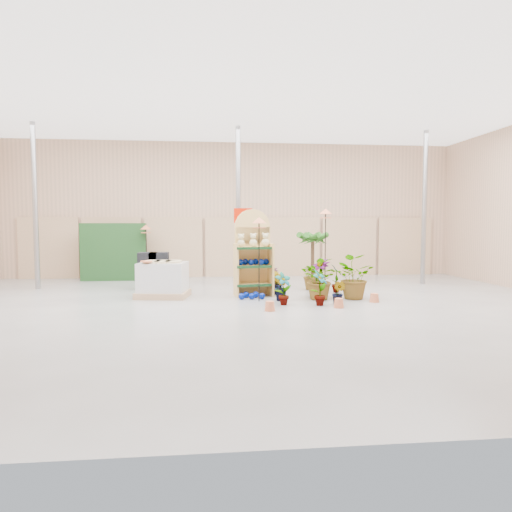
% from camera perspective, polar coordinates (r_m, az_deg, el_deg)
% --- Properties ---
extents(room, '(15.20, 12.10, 4.70)m').
position_cam_1_polar(room, '(10.37, -1.32, 6.46)').
color(room, gray).
rests_on(room, ground).
extents(display_shelf, '(0.97, 0.69, 2.14)m').
position_cam_1_polar(display_shelf, '(11.29, -0.39, -0.01)').
color(display_shelf, tan).
rests_on(display_shelf, ground).
extents(teddy_bears, '(0.79, 0.20, 0.33)m').
position_cam_1_polar(teddy_bears, '(11.17, -0.23, 1.88)').
color(teddy_bears, '#C3B886').
rests_on(teddy_bears, display_shelf).
extents(gazing_balls_shelf, '(0.79, 0.27, 0.15)m').
position_cam_1_polar(gazing_balls_shelf, '(11.18, -0.33, -0.75)').
color(gazing_balls_shelf, '#01157E').
rests_on(gazing_balls_shelf, display_shelf).
extents(gazing_balls_floor, '(0.63, 0.39, 0.15)m').
position_cam_1_polar(gazing_balls_floor, '(10.85, -0.58, -4.98)').
color(gazing_balls_floor, '#01157E').
rests_on(gazing_balls_floor, ground).
extents(pallet_stack, '(1.33, 1.16, 0.88)m').
position_cam_1_polar(pallet_stack, '(11.28, -11.54, -2.90)').
color(pallet_stack, tan).
rests_on(pallet_stack, ground).
extents(charcoal_planters, '(0.80, 0.50, 1.00)m').
position_cam_1_polar(charcoal_planters, '(12.71, -12.67, -1.82)').
color(charcoal_planters, black).
rests_on(charcoal_planters, ground).
extents(trellis_stock, '(2.00, 0.30, 1.80)m').
position_cam_1_polar(trellis_stock, '(14.95, -17.35, 0.49)').
color(trellis_stock, '#183D18').
rests_on(trellis_stock, ground).
extents(offer_sign, '(0.50, 0.08, 2.20)m').
position_cam_1_polar(offer_sign, '(12.44, -1.62, 3.09)').
color(offer_sign, gray).
rests_on(offer_sign, ground).
extents(bird_table_front, '(0.34, 0.34, 1.93)m').
position_cam_1_polar(bird_table_front, '(10.36, 0.39, 4.12)').
color(bird_table_front, black).
rests_on(bird_table_front, ground).
extents(bird_table_right, '(0.34, 0.34, 2.17)m').
position_cam_1_polar(bird_table_right, '(11.96, 8.70, 5.15)').
color(bird_table_right, black).
rests_on(bird_table_right, ground).
extents(bird_table_back, '(0.34, 0.34, 1.75)m').
position_cam_1_polar(bird_table_back, '(14.39, -13.60, 3.30)').
color(bird_table_back, black).
rests_on(bird_table_back, ground).
extents(palm, '(0.70, 0.70, 1.65)m').
position_cam_1_polar(palm, '(12.88, 7.10, 2.32)').
color(palm, '#432E1D').
rests_on(palm, ground).
extents(potted_plant_0, '(0.45, 0.38, 0.73)m').
position_cam_1_polar(potted_plant_0, '(9.99, 3.44, -4.09)').
color(potted_plant_0, '#1C5113').
rests_on(potted_plant_0, ground).
extents(potted_plant_1, '(0.37, 0.42, 0.66)m').
position_cam_1_polar(potted_plant_1, '(10.50, 3.20, -3.88)').
color(potted_plant_1, '#1C5113').
rests_on(potted_plant_1, ground).
extents(potted_plant_2, '(1.00, 1.07, 0.95)m').
position_cam_1_polar(potted_plant_2, '(10.81, 7.68, -2.90)').
color(potted_plant_2, '#1C5113').
rests_on(potted_plant_2, ground).
extents(potted_plant_3, '(0.73, 0.73, 0.93)m').
position_cam_1_polar(potted_plant_3, '(11.15, 7.95, -2.75)').
color(potted_plant_3, '#1C5113').
rests_on(potted_plant_3, ground).
extents(potted_plant_4, '(0.33, 0.43, 0.73)m').
position_cam_1_polar(potted_plant_4, '(11.97, 10.02, -2.79)').
color(potted_plant_4, '#1C5113').
rests_on(potted_plant_4, ground).
extents(potted_plant_5, '(0.39, 0.35, 0.59)m').
position_cam_1_polar(potted_plant_5, '(11.48, 2.52, -3.38)').
color(potted_plant_5, '#1C5113').
rests_on(potted_plant_5, ground).
extents(potted_plant_6, '(0.93, 0.87, 0.83)m').
position_cam_1_polar(potted_plant_6, '(12.41, 7.16, -2.29)').
color(potted_plant_6, '#1C5113').
rests_on(potted_plant_6, ground).
extents(potted_plant_8, '(0.49, 0.49, 0.78)m').
position_cam_1_polar(potted_plant_8, '(9.99, 7.98, -3.96)').
color(potted_plant_8, '#1C5113').
rests_on(potted_plant_8, ground).
extents(potted_plant_9, '(0.38, 0.38, 0.54)m').
position_cam_1_polar(potted_plant_9, '(10.18, 10.29, -4.53)').
color(potted_plant_9, '#1C5113').
rests_on(potted_plant_9, ground).
extents(potted_plant_10, '(1.20, 1.23, 1.03)m').
position_cam_1_polar(potted_plant_10, '(11.03, 11.88, -2.60)').
color(potted_plant_10, '#1C5113').
rests_on(potted_plant_10, ground).
extents(potted_plant_11, '(0.38, 0.38, 0.59)m').
position_cam_1_polar(potted_plant_11, '(12.49, 2.13, -2.78)').
color(potted_plant_11, '#1C5113').
rests_on(potted_plant_11, ground).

